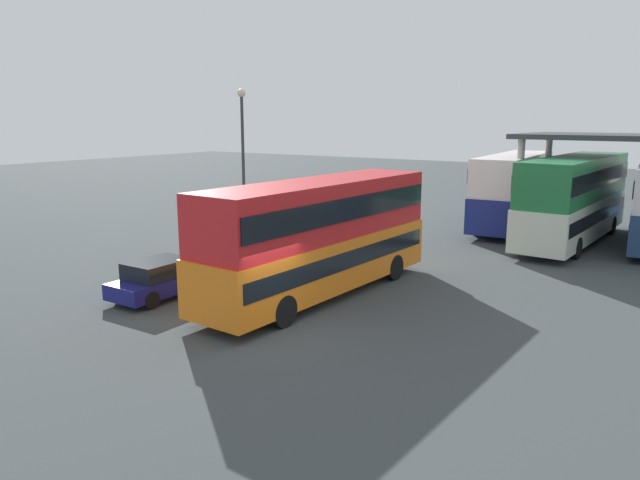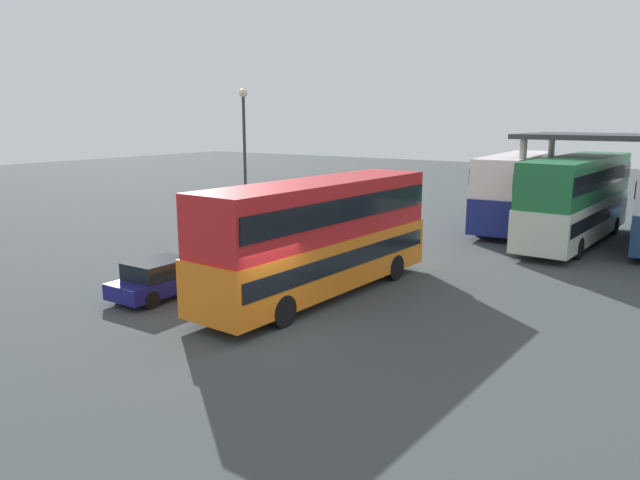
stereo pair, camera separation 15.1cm
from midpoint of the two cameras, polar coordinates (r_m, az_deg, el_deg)
The scene contains 6 objects.
ground_plane at distance 17.72m, azimuth -4.33°, elevation -8.87°, with size 140.00×140.00×0.00m, color #3A4142.
double_decker_main at distance 20.76m, azimuth 0.23°, elevation 0.67°, with size 3.02×10.87×4.09m.
parked_hatchback at distance 21.59m, azimuth -14.82°, elevation -3.58°, with size 1.69×3.82×1.35m.
double_decker_near_canopy at distance 35.60m, azimuth 18.41°, elevation 4.76°, with size 3.02×10.42×4.18m.
double_decker_mid_row at distance 32.28m, azimuth 23.60°, elevation 3.86°, with size 3.23×11.73×4.32m.
lamppost_tall at distance 32.21m, azimuth -7.15°, elevation 9.18°, with size 0.44×0.44×7.71m.
Camera 2 is at (10.47, -12.88, 6.20)m, focal length 33.25 mm.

